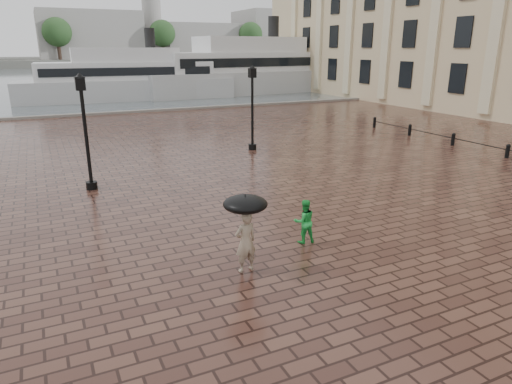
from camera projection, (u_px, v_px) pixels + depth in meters
ground at (371, 260)px, 12.23m from camera, size 300.00×300.00×0.00m
harbour_water at (75, 76)px, 91.43m from camera, size 240.00×240.00×0.00m
quay_edge at (134, 113)px, 39.78m from camera, size 80.00×0.60×0.30m
far_shore at (57, 61)px, 149.67m from camera, size 300.00×60.00×2.00m
distant_skyline at (205, 35)px, 158.15m from camera, size 102.50×22.00×33.00m
far_trees at (57, 32)px, 128.18m from camera, size 188.00×8.00×13.50m
bollard_row at (508, 150)px, 23.42m from camera, size 0.22×21.22×0.73m
street_lamps at (95, 113)px, 22.68m from camera, size 15.44×12.44×4.40m
adult_pedestrian at (246, 242)px, 11.42m from camera, size 0.62×0.44×1.60m
child_pedestrian at (304, 221)px, 13.18m from camera, size 0.71×0.59×1.31m
ferry_near at (127, 79)px, 49.05m from camera, size 22.80×6.55×7.40m
ferry_far at (251, 70)px, 56.20m from camera, size 28.22×9.71×9.07m
umbrella at (245, 204)px, 11.12m from camera, size 1.10×1.10×1.12m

